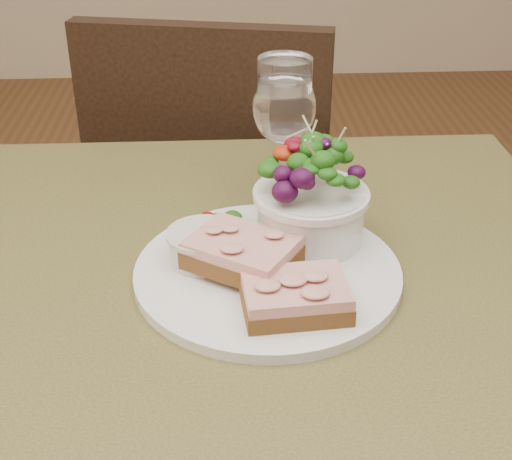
{
  "coord_description": "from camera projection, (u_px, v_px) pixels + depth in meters",
  "views": [
    {
      "loc": [
        -0.02,
        -0.61,
        1.18
      ],
      "look_at": [
        0.01,
        0.02,
        0.81
      ],
      "focal_mm": 50.0,
      "sensor_mm": 36.0,
      "label": 1
    }
  ],
  "objects": [
    {
      "name": "salad_bowl",
      "position": [
        311.0,
        192.0,
        0.78
      ],
      "size": [
        0.12,
        0.12,
        0.13
      ],
      "color": "white",
      "rests_on": "dinner_plate"
    },
    {
      "name": "sandwich_front",
      "position": [
        295.0,
        296.0,
        0.69
      ],
      "size": [
        0.11,
        0.08,
        0.03
      ],
      "rotation": [
        0.0,
        0.0,
        0.09
      ],
      "color": "#4B3014",
      "rests_on": "dinner_plate"
    },
    {
      "name": "sandwich_back",
      "position": [
        242.0,
        252.0,
        0.74
      ],
      "size": [
        0.13,
        0.13,
        0.03
      ],
      "rotation": [
        0.0,
        0.0,
        -0.57
      ],
      "color": "#4B3014",
      "rests_on": "dinner_plate"
    },
    {
      "name": "garnish",
      "position": [
        216.0,
        220.0,
        0.83
      ],
      "size": [
        0.05,
        0.04,
        0.02
      ],
      "color": "#13390A",
      "rests_on": "dinner_plate"
    },
    {
      "name": "chair_far",
      "position": [
        227.0,
        285.0,
        1.55
      ],
      "size": [
        0.5,
        0.5,
        0.9
      ],
      "rotation": [
        0.0,
        0.0,
        2.93
      ],
      "color": "black",
      "rests_on": "ground"
    },
    {
      "name": "cafe_table",
      "position": [
        247.0,
        365.0,
        0.8
      ],
      "size": [
        0.8,
        0.8,
        0.75
      ],
      "color": "#42361C",
      "rests_on": "ground"
    },
    {
      "name": "ramekin",
      "position": [
        203.0,
        245.0,
        0.76
      ],
      "size": [
        0.07,
        0.07,
        0.04
      ],
      "color": "beige",
      "rests_on": "dinner_plate"
    },
    {
      "name": "dinner_plate",
      "position": [
        268.0,
        272.0,
        0.76
      ],
      "size": [
        0.29,
        0.29,
        0.01
      ],
      "primitive_type": "cylinder",
      "color": "white",
      "rests_on": "cafe_table"
    },
    {
      "name": "wine_glass",
      "position": [
        284.0,
        112.0,
        0.85
      ],
      "size": [
        0.08,
        0.08,
        0.18
      ],
      "color": "white",
      "rests_on": "cafe_table"
    }
  ]
}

